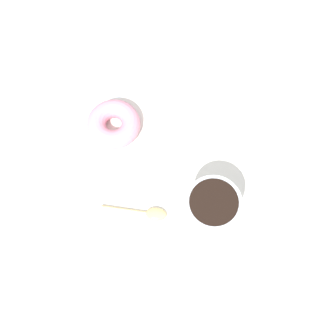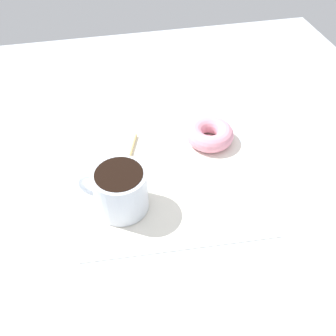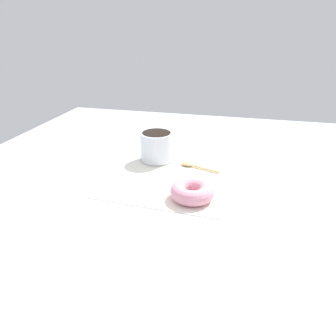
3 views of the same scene
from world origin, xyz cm
name	(u,v)px [view 1 (image 1 of 3)]	position (x,y,z in cm)	size (l,w,h in cm)	color
ground_plane	(162,185)	(0.00, 0.00, -1.00)	(120.00, 120.00, 2.00)	#B2BCC6
napkin	(168,172)	(-1.87, 1.44, 0.15)	(32.88, 32.88, 0.30)	white
coffee_cup	(212,210)	(7.60, 6.97, 4.51)	(11.73, 9.15, 8.13)	silver
donut	(114,124)	(-12.38, -6.68, 2.04)	(9.84, 9.84, 3.48)	pink
spoon	(148,213)	(5.11, -3.43, 0.71)	(5.26, 11.40, 0.90)	#D8B772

